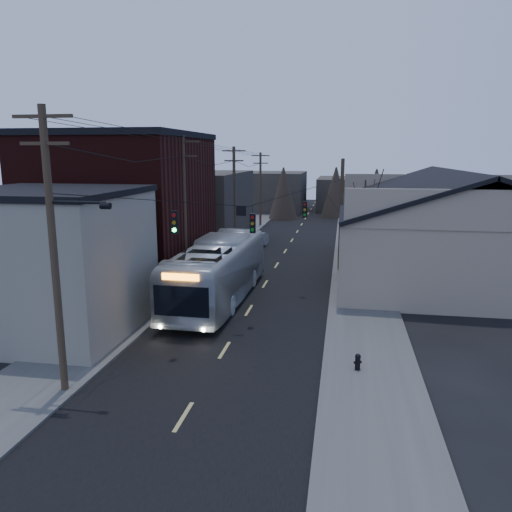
{
  "coord_description": "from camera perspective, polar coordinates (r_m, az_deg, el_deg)",
  "views": [
    {
      "loc": [
        5.15,
        -12.95,
        8.86
      ],
      "look_at": [
        0.23,
        15.07,
        3.0
      ],
      "focal_mm": 35.0,
      "sensor_mm": 36.0,
      "label": 1
    }
  ],
  "objects": [
    {
      "name": "road_surface",
      "position": [
        44.16,
        3.06,
        0.06
      ],
      "size": [
        9.0,
        110.0,
        0.02
      ],
      "primitive_type": "cube",
      "color": "black",
      "rests_on": "ground"
    },
    {
      "name": "bus",
      "position": [
        30.28,
        -4.34,
        -1.7
      ],
      "size": [
        3.42,
        13.63,
        3.78
      ],
      "primitive_type": "imported",
      "rotation": [
        0.0,
        0.0,
        3.12
      ],
      "color": "#B0B6BC",
      "rests_on": "ground"
    },
    {
      "name": "building_left_far",
      "position": [
        51.38,
        -6.7,
        5.57
      ],
      "size": [
        9.0,
        14.0,
        7.0
      ],
      "primitive_type": "cube",
      "color": "#352F2A",
      "rests_on": "ground"
    },
    {
      "name": "sidewalk_right",
      "position": [
        43.87,
        11.52,
        -0.17
      ],
      "size": [
        4.0,
        110.0,
        0.12
      ],
      "primitive_type": "cube",
      "color": "#474744",
      "rests_on": "ground"
    },
    {
      "name": "building_brick",
      "position": [
        36.48,
        -14.71,
        5.19
      ],
      "size": [
        10.0,
        12.0,
        10.0
      ],
      "primitive_type": "cube",
      "color": "black",
      "rests_on": "ground"
    },
    {
      "name": "parked_car",
      "position": [
        47.35,
        -0.1,
        1.75
      ],
      "size": [
        1.98,
        4.53,
        1.45
      ],
      "primitive_type": "imported",
      "rotation": [
        0.0,
        0.0,
        -0.1
      ],
      "color": "#96989D",
      "rests_on": "ground"
    },
    {
      "name": "building_far_left",
      "position": [
        78.97,
        1.83,
        7.38
      ],
      "size": [
        10.0,
        12.0,
        6.0
      ],
      "primitive_type": "cube",
      "color": "#352F2A",
      "rests_on": "ground"
    },
    {
      "name": "building_far_right",
      "position": [
        83.22,
        11.29,
        7.04
      ],
      "size": [
        12.0,
        14.0,
        5.0
      ],
      "primitive_type": "cube",
      "color": "#352F2A",
      "rests_on": "ground"
    },
    {
      "name": "bare_tree",
      "position": [
        33.4,
        12.16,
        2.32
      ],
      "size": [
        0.4,
        0.4,
        7.2
      ],
      "primitive_type": "cone",
      "color": "black",
      "rests_on": "ground"
    },
    {
      "name": "warehouse",
      "position": [
        39.24,
        21.37,
        1.8
      ],
      "size": [
        16.16,
        20.6,
        7.73
      ],
      "color": "gray",
      "rests_on": "ground"
    },
    {
      "name": "ground",
      "position": [
        16.52,
        -10.59,
        -21.02
      ],
      "size": [
        160.0,
        160.0,
        0.0
      ],
      "primitive_type": "plane",
      "color": "black",
      "rests_on": "ground"
    },
    {
      "name": "sidewalk_left",
      "position": [
        45.37,
        -5.12,
        0.41
      ],
      "size": [
        4.0,
        110.0,
        0.12
      ],
      "primitive_type": "cube",
      "color": "#474744",
      "rests_on": "ground"
    },
    {
      "name": "building_clapboard",
      "position": [
        26.66,
        -22.36,
        -0.85
      ],
      "size": [
        8.0,
        8.0,
        7.0
      ],
      "primitive_type": "cube",
      "color": "gray",
      "rests_on": "ground"
    },
    {
      "name": "fire_hydrant",
      "position": [
        21.36,
        11.55,
        -11.68
      ],
      "size": [
        0.34,
        0.24,
        0.69
      ],
      "rotation": [
        0.0,
        0.0,
        0.41
      ],
      "color": "black",
      "rests_on": "sidewalk_right"
    },
    {
      "name": "utility_lines",
      "position": [
        38.21,
        -2.6,
        5.76
      ],
      "size": [
        11.24,
        45.28,
        10.5
      ],
      "color": "#382B1E",
      "rests_on": "ground"
    }
  ]
}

